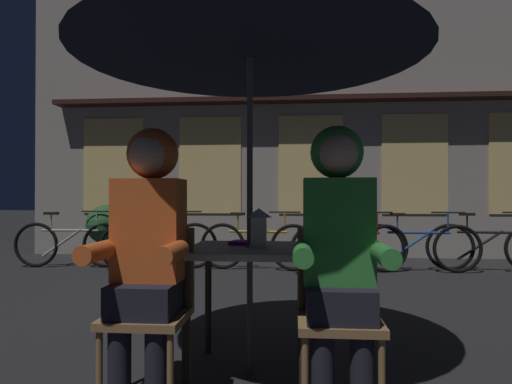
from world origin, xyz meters
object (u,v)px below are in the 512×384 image
Objects in this scene: bicycle_fifth at (419,247)px; book at (247,243)px; chair_right at (338,306)px; bicycle_third at (257,246)px; lantern at (259,227)px; potted_plant at (106,229)px; bicycle_fourth at (350,248)px; bicycle_furthest at (489,247)px; bicycle_second at (159,245)px; bicycle_nearest at (70,244)px; person_left_hooded at (148,234)px; chair_left at (151,302)px; cafe_table at (250,264)px; patio_umbrella at (250,26)px; person_right_hooded at (339,236)px.

bicycle_fifth is 8.40× the size of book.
chair_right reaches higher than bicycle_third.
lantern is 4.16m from bicycle_fifth.
lantern is 4.79m from potted_plant.
bicycle_fourth is 1.96m from bicycle_furthest.
bicycle_fourth is (2.70, -0.15, 0.00)m from bicycle_second.
bicycle_furthest reaches higher than book.
bicycle_second is 0.98× the size of bicycle_fifth.
potted_plant is at bearing 35.99° from bicycle_nearest.
person_left_hooded is 0.83× the size of bicycle_fifth.
person_left_hooded is at bearing -73.61° from bicycle_second.
bicycle_nearest reaches higher than book.
bicycle_fifth is (2.23, 0.00, 0.00)m from bicycle_third.
chair_left reaches higher than bicycle_furthest.
chair_right is at bearing -37.55° from cafe_table.
patio_umbrella is 1.68m from chair_right.
chair_right is at bearing 0.00° from chair_left.
bicycle_third is (-0.31, 3.65, -0.51)m from lantern.
bicycle_second and bicycle_fifth have the same top height.
patio_umbrella is at bearing 142.45° from chair_right.
lantern is 0.17× the size of person_left_hooded.
chair_right is 0.52× the size of bicycle_furthest.
person_left_hooded reaches higher than bicycle_fifth.
patio_umbrella is 1.37m from person_right_hooded.
bicycle_furthest is at bearing 51.78° from cafe_table.
person_left_hooded is at bearing -93.23° from bicycle_third.
chair_right is 5.34m from bicycle_nearest.
bicycle_fourth is at bearing 68.96° from person_left_hooded.
person_right_hooded is at bearing -62.05° from bicycle_second.
book is (-2.01, -3.53, 0.41)m from bicycle_fifth.
bicycle_second is at bearing -1.09° from bicycle_nearest.
bicycle_nearest is 0.55m from potted_plant.
book is at bearing 50.03° from person_left_hooded.
book is at bearing -86.38° from bicycle_third.
bicycle_third is 1.82× the size of potted_plant.
chair_right is at bearing -121.01° from bicycle_furthest.
patio_umbrella reaches higher than bicycle_furthest.
bicycle_third is (-0.73, 4.07, -0.50)m from person_right_hooded.
cafe_table is 4.80m from bicycle_furthest.
chair_left is 4.82m from potted_plant.
book is at bearing -56.21° from potted_plant.
cafe_table is 0.53× the size of person_left_hooded.
cafe_table is at bearing -106.38° from bicycle_fourth.
bicycle_fifth is at bearing 58.87° from person_left_hooded.
patio_umbrella reaches higher than cafe_table.
potted_plant reaches higher than chair_left.
potted_plant is at bearing 116.10° from chair_left.
cafe_table is 0.16m from book.
chair_left is 4.18m from bicycle_second.
potted_plant is (-2.60, 3.96, -1.51)m from patio_umbrella.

